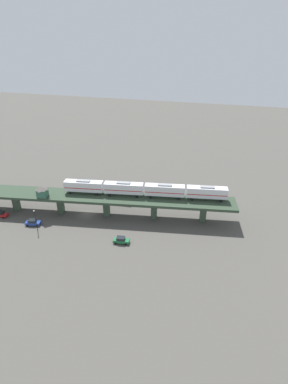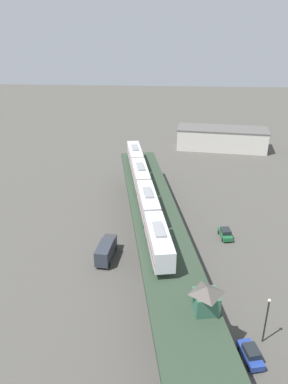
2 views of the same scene
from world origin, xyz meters
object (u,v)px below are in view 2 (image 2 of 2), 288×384
delivery_truck (106,250)px  street_lamp (267,317)px  signal_hut (206,298)px  warehouse_building (222,138)px  street_car_blue (251,354)px  subway_train (144,187)px  street_car_green (225,233)px

delivery_truck → street_lamp: 28.90m
signal_hut → warehouse_building: 84.74m
signal_hut → delivery_truck: bearing=128.2°
street_car_blue → subway_train: bearing=116.6°
street_lamp → street_car_blue: bearing=-125.5°
street_car_green → street_car_blue: bearing=-91.1°
street_lamp → signal_hut: bearing=-163.6°
street_lamp → warehouse_building: size_ratio=0.24×
subway_train → warehouse_building: (21.39, 54.02, -5.97)m
subway_train → delivery_truck: size_ratio=6.71×
subway_train → warehouse_building: 58.41m
subway_train → street_car_blue: size_ratio=10.52×
subway_train → street_car_green: subway_train is taller
signal_hut → street_car_blue: 9.71m
street_car_blue → delivery_truck: size_ratio=0.64×
delivery_truck → street_lamp: street_lamp is taller
street_lamp → delivery_truck: bearing=143.8°
street_car_blue → street_lamp: street_lamp is taller
subway_train → signal_hut: 31.13m
signal_hut → street_lamp: size_ratio=0.54×
delivery_truck → street_car_blue: bearing=-43.5°
street_car_green → street_car_blue: same height
street_car_green → street_lamp: street_lamp is taller
signal_hut → street_car_blue: size_ratio=0.80×
street_car_blue → street_lamp: 4.89m
signal_hut → warehouse_building: size_ratio=0.13×
delivery_truck → warehouse_building: 69.92m
street_car_blue → warehouse_building: warehouse_building is taller
subway_train → warehouse_building: subway_train is taller
signal_hut → delivery_truck: signal_hut is taller
street_car_blue → warehouse_building: (6.19, 84.38, 2.47)m
signal_hut → street_car_green: signal_hut is taller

